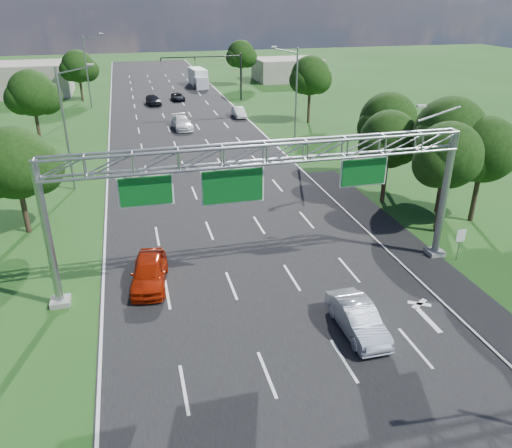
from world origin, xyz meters
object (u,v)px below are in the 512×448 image
object	(u,v)px
sign_gantry	(266,164)
silver_sedan	(358,318)
red_coupe	(149,272)
regulatory_sign	(460,238)
traffic_signal	(218,66)
box_truck	(199,78)

from	to	relation	value
sign_gantry	silver_sedan	bearing A→B (deg)	-64.24
sign_gantry	red_coupe	distance (m)	8.99
sign_gantry	regulatory_sign	bearing A→B (deg)	-4.83
silver_sedan	sign_gantry	bearing A→B (deg)	115.25
regulatory_sign	red_coupe	xyz separation A→B (m)	(-18.64, 1.84, -0.70)
regulatory_sign	traffic_signal	size ratio (longest dim) A/B	0.17
sign_gantry	red_coupe	xyz separation A→B (m)	(-6.57, 0.82, -6.08)
red_coupe	sign_gantry	bearing A→B (deg)	0.51
sign_gantry	red_coupe	world-z (taller)	sign_gantry
regulatory_sign	box_truck	xyz separation A→B (m)	(-5.94, 68.33, -0.08)
regulatory_sign	silver_sedan	distance (m)	10.47
red_coupe	silver_sedan	distance (m)	11.79
regulatory_sign	traffic_signal	distance (m)	54.37
regulatory_sign	silver_sedan	world-z (taller)	regulatory_sign
traffic_signal	red_coupe	bearing A→B (deg)	-104.73
traffic_signal	box_truck	bearing A→B (deg)	94.08
sign_gantry	box_truck	bearing A→B (deg)	84.80
red_coupe	silver_sedan	size ratio (longest dim) A/B	1.04
regulatory_sign	silver_sedan	size ratio (longest dim) A/B	0.46
traffic_signal	sign_gantry	bearing A→B (deg)	-97.68
red_coupe	box_truck	xyz separation A→B (m)	(12.70, 66.49, 0.62)
red_coupe	box_truck	distance (m)	67.69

